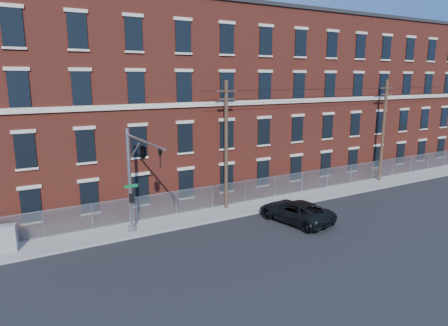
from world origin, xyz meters
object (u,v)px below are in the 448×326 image
utility_cabinet (5,238)px  traffic_signal_mast (140,161)px  pickup_truck (296,211)px  utility_pole_near (226,143)px

utility_cabinet → traffic_signal_mast: bearing=-8.7°
pickup_truck → traffic_signal_mast: bearing=-18.7°
pickup_truck → utility_pole_near: bearing=-69.6°
traffic_signal_mast → utility_cabinet: traffic_signal_mast is taller
utility_pole_near → utility_cabinet: (-15.48, -0.39, -4.41)m
utility_pole_near → pickup_truck: size_ratio=1.75×
traffic_signal_mast → pickup_truck: 12.01m
traffic_signal_mast → pickup_truck: size_ratio=1.22×
utility_pole_near → utility_cabinet: size_ratio=6.22×
traffic_signal_mast → pickup_truck: traffic_signal_mast is taller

